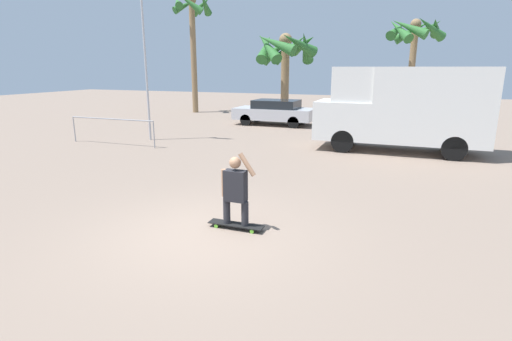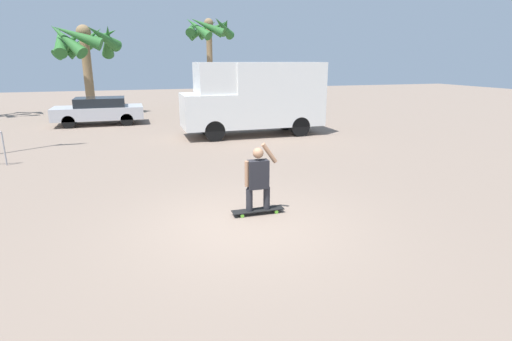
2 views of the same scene
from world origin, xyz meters
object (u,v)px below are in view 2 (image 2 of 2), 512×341
skateboard (258,210)px  camper_van (256,96)px  palm_tree_near_van (209,32)px  palm_tree_center_background (85,42)px  person_skateboarder (258,176)px  parked_car_silver (99,110)px

skateboard → camper_van: bearing=72.8°
skateboard → camper_van: size_ratio=0.19×
palm_tree_near_van → palm_tree_center_background: 7.55m
camper_van → palm_tree_near_van: size_ratio=1.01×
skateboard → palm_tree_near_van: 20.05m
palm_tree_center_background → skateboard: bearing=-75.8°
person_skateboarder → palm_tree_near_van: bearing=81.6°
skateboard → palm_tree_near_van: palm_tree_near_van is taller
parked_car_silver → palm_tree_center_background: bearing=99.6°
person_skateboarder → palm_tree_center_background: 19.01m
skateboard → palm_tree_center_background: (-4.59, 18.15, 4.07)m
skateboard → person_skateboarder: person_skateboarder is taller
palm_tree_near_van → palm_tree_center_background: size_ratio=1.12×
camper_van → palm_tree_near_van: palm_tree_near_van is taller
camper_van → palm_tree_center_background: bearing=128.7°
person_skateboarder → palm_tree_center_background: bearing=104.2°
parked_car_silver → person_skateboarder: bearing=-74.6°
skateboard → camper_van: camper_van is taller
palm_tree_center_background → camper_van: bearing=-51.3°
palm_tree_near_van → palm_tree_center_background: palm_tree_near_van is taller
person_skateboarder → camper_van: 9.41m
camper_van → palm_tree_near_van: (0.08, 10.30, 3.23)m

